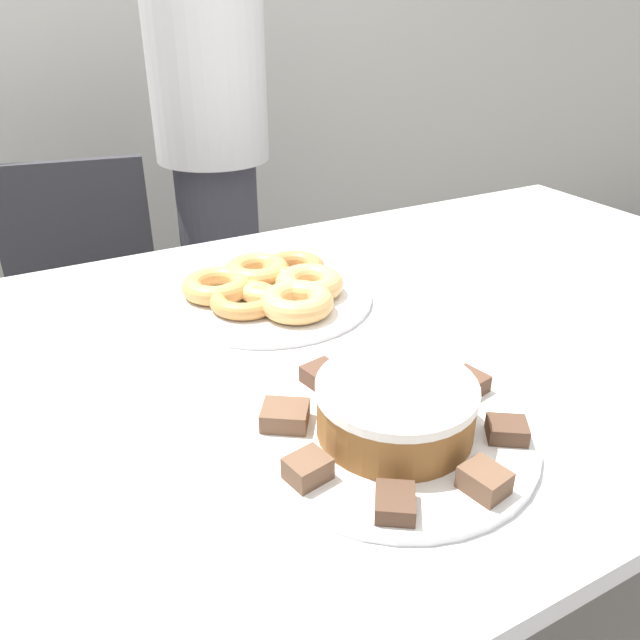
{
  "coord_description": "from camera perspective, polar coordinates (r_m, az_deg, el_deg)",
  "views": [
    {
      "loc": [
        -0.41,
        -0.74,
        1.26
      ],
      "look_at": [
        -0.02,
        -0.03,
        0.84
      ],
      "focal_mm": 35.0,
      "sensor_mm": 36.0,
      "label": 1
    }
  ],
  "objects": [
    {
      "name": "lamington_4",
      "position": [
        0.67,
        6.88,
        -16.26
      ],
      "size": [
        0.06,
        0.06,
        0.02
      ],
      "rotation": [
        0.0,
        0.0,
        4.12
      ],
      "color": "#513828",
      "rests_on": "plate_cake"
    },
    {
      "name": "frosted_cake",
      "position": [
        0.76,
        6.91,
        -7.94
      ],
      "size": [
        0.19,
        0.19,
        0.07
      ],
      "color": "brown",
      "rests_on": "plate_cake"
    },
    {
      "name": "donut_1",
      "position": [
        1.11,
        -9.43,
        3.12
      ],
      "size": [
        0.12,
        0.12,
        0.04
      ],
      "color": "tan",
      "rests_on": "plate_donuts"
    },
    {
      "name": "lamington_7",
      "position": [
        0.86,
        13.15,
        -5.71
      ],
      "size": [
        0.06,
        0.05,
        0.02
      ],
      "rotation": [
        0.0,
        0.0,
        6.47
      ],
      "color": "brown",
      "rests_on": "plate_cake"
    },
    {
      "name": "lamington_0",
      "position": [
        0.88,
        6.76,
        -4.16
      ],
      "size": [
        0.07,
        0.07,
        0.02
      ],
      "rotation": [
        0.0,
        0.0,
        0.98
      ],
      "color": "brown",
      "rests_on": "plate_cake"
    },
    {
      "name": "lamington_3",
      "position": [
        0.7,
        -1.14,
        -13.42
      ],
      "size": [
        0.05,
        0.05,
        0.03
      ],
      "rotation": [
        0.0,
        0.0,
        3.33
      ],
      "color": "brown",
      "rests_on": "plate_cake"
    },
    {
      "name": "person_standing",
      "position": [
        1.81,
        -9.84,
        16.1
      ],
      "size": [
        0.31,
        0.31,
        1.72
      ],
      "color": "#383842",
      "rests_on": "ground_plane"
    },
    {
      "name": "office_chair_left",
      "position": [
        1.81,
        -20.03,
        -2.14
      ],
      "size": [
        0.51,
        0.51,
        0.88
      ],
      "rotation": [
        0.0,
        0.0,
        -0.17
      ],
      "color": "black",
      "rests_on": "ground_plane"
    },
    {
      "name": "donut_2",
      "position": [
        1.06,
        -6.83,
        1.86
      ],
      "size": [
        0.12,
        0.12,
        0.03
      ],
      "color": "#D18E4C",
      "rests_on": "plate_donuts"
    },
    {
      "name": "lamington_5",
      "position": [
        0.7,
        14.81,
        -13.98
      ],
      "size": [
        0.05,
        0.05,
        0.03
      ],
      "rotation": [
        0.0,
        0.0,
        4.9
      ],
      "color": "brown",
      "rests_on": "plate_cake"
    },
    {
      "name": "lamington_6",
      "position": [
        0.79,
        16.73,
        -9.6
      ],
      "size": [
        0.06,
        0.06,
        0.02
      ],
      "rotation": [
        0.0,
        0.0,
        5.69
      ],
      "color": "#513828",
      "rests_on": "plate_cake"
    },
    {
      "name": "plate_cake",
      "position": [
        0.78,
        6.75,
        -10.28
      ],
      "size": [
        0.35,
        0.35,
        0.01
      ],
      "color": "white",
      "rests_on": "table"
    },
    {
      "name": "donut_5",
      "position": [
        1.17,
        -2.42,
        4.76
      ],
      "size": [
        0.12,
        0.12,
        0.04
      ],
      "color": "#C68447",
      "rests_on": "plate_donuts"
    },
    {
      "name": "plate_donuts",
      "position": [
        1.11,
        -4.64,
        2.13
      ],
      "size": [
        0.36,
        0.36,
        0.01
      ],
      "color": "white",
      "rests_on": "table"
    },
    {
      "name": "donut_3",
      "position": [
        1.03,
        -2.27,
        1.63
      ],
      "size": [
        0.12,
        0.12,
        0.04
      ],
      "color": "#E5AD66",
      "rests_on": "plate_donuts"
    },
    {
      "name": "donut_0",
      "position": [
        1.11,
        -4.68,
        3.03
      ],
      "size": [
        0.12,
        0.12,
        0.03
      ],
      "color": "#E5AD66",
      "rests_on": "plate_donuts"
    },
    {
      "name": "lamington_1",
      "position": [
        0.85,
        0.37,
        -5.16
      ],
      "size": [
        0.05,
        0.06,
        0.02
      ],
      "rotation": [
        0.0,
        0.0,
        1.76
      ],
      "color": "brown",
      "rests_on": "plate_cake"
    },
    {
      "name": "donut_4",
      "position": [
        1.1,
        -0.99,
        3.36
      ],
      "size": [
        0.12,
        0.12,
        0.04
      ],
      "color": "#E5AD66",
      "rests_on": "plate_donuts"
    },
    {
      "name": "donut_6",
      "position": [
        1.16,
        -5.81,
        4.49
      ],
      "size": [
        0.12,
        0.12,
        0.04
      ],
      "color": "tan",
      "rests_on": "plate_donuts"
    },
    {
      "name": "table",
      "position": [
        1.01,
        0.32,
        -5.64
      ],
      "size": [
        1.97,
        1.03,
        0.78
      ],
      "color": "silver",
      "rests_on": "ground_plane"
    },
    {
      "name": "lamington_2",
      "position": [
        0.78,
        -3.22,
        -8.71
      ],
      "size": [
        0.07,
        0.07,
        0.02
      ],
      "rotation": [
        0.0,
        0.0,
        2.55
      ],
      "color": "brown",
      "rests_on": "plate_cake"
    }
  ]
}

